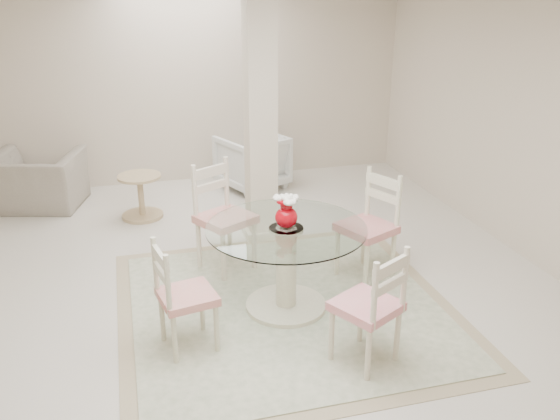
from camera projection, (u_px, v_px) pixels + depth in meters
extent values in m
plane|color=beige|center=(241.00, 299.00, 5.33)|extent=(7.00, 7.00, 0.00)
cube|color=beige|center=(187.00, 84.00, 7.97)|extent=(6.00, 0.02, 2.70)
cube|color=beige|center=(551.00, 131.00, 5.55)|extent=(0.02, 7.00, 2.70)
cube|color=beige|center=(260.00, 117.00, 6.12)|extent=(0.30, 0.30, 2.70)
cube|color=tan|center=(286.00, 308.00, 5.18)|extent=(2.86, 2.86, 0.01)
cube|color=beige|center=(286.00, 307.00, 5.18)|extent=(2.61, 2.61, 0.01)
cylinder|color=beige|center=(286.00, 306.00, 5.18)|extent=(0.70, 0.70, 0.05)
cylinder|color=beige|center=(286.00, 267.00, 5.04)|extent=(0.18, 0.18, 0.72)
cylinder|color=beige|center=(286.00, 230.00, 4.91)|extent=(0.29, 0.29, 0.03)
cylinder|color=white|center=(286.00, 228.00, 4.90)|extent=(1.34, 1.34, 0.01)
ellipsoid|color=#AF050F|center=(286.00, 217.00, 4.87)|extent=(0.19, 0.19, 0.18)
cylinder|color=#AF050F|center=(286.00, 205.00, 4.82)|extent=(0.10, 0.10, 0.05)
cylinder|color=#AF050F|center=(286.00, 201.00, 4.81)|extent=(0.16, 0.16, 0.02)
ellipsoid|color=white|center=(286.00, 198.00, 4.80)|extent=(0.11, 0.11, 0.05)
ellipsoid|color=white|center=(292.00, 198.00, 4.84)|extent=(0.11, 0.11, 0.05)
ellipsoid|color=white|center=(279.00, 198.00, 4.82)|extent=(0.11, 0.11, 0.05)
ellipsoid|color=white|center=(290.00, 202.00, 4.76)|extent=(0.11, 0.11, 0.05)
cylinder|color=#F1EBC6|center=(337.00, 254.00, 5.65)|extent=(0.05, 0.05, 0.47)
cylinder|color=#F1EBC6|center=(366.00, 267.00, 5.39)|extent=(0.05, 0.05, 0.47)
cylinder|color=#F1EBC6|center=(364.00, 243.00, 5.87)|extent=(0.05, 0.05, 0.47)
cylinder|color=#F1EBC6|center=(393.00, 256.00, 5.61)|extent=(0.05, 0.05, 0.47)
cube|color=red|center=(366.00, 228.00, 5.53)|extent=(0.60, 0.60, 0.07)
cube|color=#F1EBC6|center=(383.00, 189.00, 5.52)|extent=(0.21, 0.39, 0.56)
cylinder|color=beige|center=(223.00, 258.00, 5.54)|extent=(0.05, 0.05, 0.49)
cylinder|color=beige|center=(254.00, 246.00, 5.79)|extent=(0.05, 0.05, 0.49)
cylinder|color=beige|center=(199.00, 246.00, 5.80)|extent=(0.05, 0.05, 0.49)
cylinder|color=beige|center=(230.00, 235.00, 6.05)|extent=(0.05, 0.05, 0.49)
cube|color=#B52013|center=(226.00, 219.00, 5.69)|extent=(0.64, 0.64, 0.07)
cube|color=beige|center=(211.00, 179.00, 5.70)|extent=(0.40, 0.24, 0.58)
cylinder|color=beige|center=(217.00, 329.00, 4.50)|extent=(0.04, 0.04, 0.42)
cylinder|color=beige|center=(202.00, 309.00, 4.78)|extent=(0.04, 0.04, 0.42)
cylinder|color=beige|center=(175.00, 340.00, 4.37)|extent=(0.04, 0.04, 0.42)
cylinder|color=beige|center=(162.00, 319.00, 4.64)|extent=(0.04, 0.04, 0.42)
cube|color=#B11D12|center=(187.00, 296.00, 4.48)|extent=(0.47, 0.47, 0.06)
cube|color=beige|center=(161.00, 265.00, 4.29)|extent=(0.11, 0.37, 0.49)
cylinder|color=beige|center=(361.00, 318.00, 4.63)|extent=(0.04, 0.04, 0.44)
cylinder|color=beige|center=(331.00, 335.00, 4.41)|extent=(0.04, 0.04, 0.44)
cylinder|color=beige|center=(397.00, 336.00, 4.40)|extent=(0.04, 0.04, 0.44)
cylinder|color=beige|center=(368.00, 355.00, 4.17)|extent=(0.04, 0.04, 0.44)
cube|color=red|center=(366.00, 306.00, 4.31)|extent=(0.57, 0.57, 0.07)
cube|color=beige|center=(391.00, 276.00, 4.06)|extent=(0.36, 0.22, 0.52)
imported|color=gray|center=(37.00, 181.00, 7.32)|extent=(1.26, 1.17, 0.69)
imported|color=silver|center=(252.00, 161.00, 8.01)|extent=(1.03, 1.04, 0.73)
cylinder|color=tan|center=(143.00, 215.00, 7.13)|extent=(0.49, 0.49, 0.04)
cylinder|color=tan|center=(141.00, 196.00, 7.04)|extent=(0.07, 0.07, 0.47)
cylinder|color=tan|center=(139.00, 177.00, 6.94)|extent=(0.51, 0.51, 0.03)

